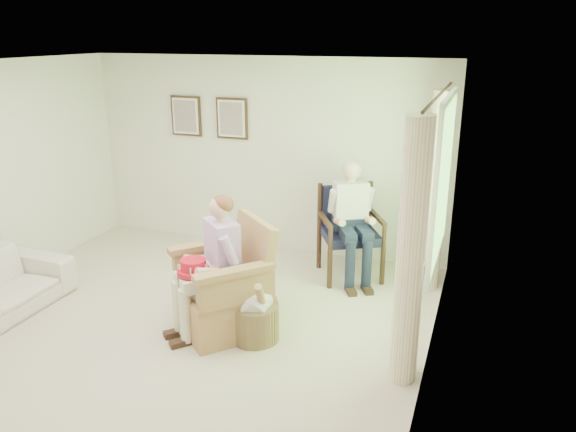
% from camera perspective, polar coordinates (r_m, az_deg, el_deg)
% --- Properties ---
extents(floor, '(5.50, 5.50, 0.00)m').
position_cam_1_polar(floor, '(5.80, -12.82, -12.23)').
color(floor, beige).
rests_on(floor, ground).
extents(back_wall, '(5.00, 0.04, 2.60)m').
position_cam_1_polar(back_wall, '(7.62, -2.42, 6.17)').
color(back_wall, silver).
rests_on(back_wall, ground).
extents(right_wall, '(0.04, 5.50, 2.60)m').
position_cam_1_polar(right_wall, '(4.45, 14.25, -3.36)').
color(right_wall, silver).
rests_on(right_wall, ground).
extents(ceiling, '(5.00, 5.50, 0.02)m').
position_cam_1_polar(ceiling, '(5.03, -14.95, 14.29)').
color(ceiling, white).
rests_on(ceiling, back_wall).
extents(window, '(0.13, 2.50, 1.63)m').
position_cam_1_polar(window, '(5.51, 15.49, 3.83)').
color(window, '#2D6B23').
rests_on(window, right_wall).
extents(curtain_left, '(0.34, 0.34, 2.30)m').
position_cam_1_polar(curtain_left, '(4.73, 12.36, -3.89)').
color(curtain_left, '#F9F4C2').
rests_on(curtain_left, ground).
extents(curtain_right, '(0.34, 0.34, 2.30)m').
position_cam_1_polar(curtain_right, '(6.58, 14.78, 2.25)').
color(curtain_right, '#F9F4C2').
rests_on(curtain_right, ground).
extents(framed_print_left, '(0.45, 0.05, 0.55)m').
position_cam_1_polar(framed_print_left, '(8.01, -10.33, 9.97)').
color(framed_print_left, '#382114').
rests_on(framed_print_left, back_wall).
extents(framed_print_right, '(0.45, 0.05, 0.55)m').
position_cam_1_polar(framed_print_right, '(7.68, -5.73, 9.83)').
color(framed_print_right, '#382114').
rests_on(framed_print_right, back_wall).
extents(wicker_armchair, '(0.88, 0.87, 1.12)m').
position_cam_1_polar(wicker_armchair, '(5.79, -6.48, -7.90)').
color(wicker_armchair, tan).
rests_on(wicker_armchair, ground).
extents(wood_armchair, '(0.71, 0.66, 1.09)m').
position_cam_1_polar(wood_armchair, '(6.94, 6.58, -1.22)').
color(wood_armchair, black).
rests_on(wood_armchair, ground).
extents(person_wicker, '(0.40, 0.62, 1.39)m').
position_cam_1_polar(person_wicker, '(5.48, -7.33, -4.16)').
color(person_wicker, beige).
rests_on(person_wicker, ground).
extents(person_dark, '(0.40, 0.63, 1.43)m').
position_cam_1_polar(person_dark, '(6.69, 6.29, 0.37)').
color(person_dark, '#181E34').
rests_on(person_dark, ground).
extents(red_hat, '(0.33, 0.33, 0.14)m').
position_cam_1_polar(red_hat, '(5.48, -9.57, -5.18)').
color(red_hat, red).
rests_on(red_hat, person_wicker).
extents(hatbox, '(0.57, 0.57, 0.70)m').
position_cam_1_polar(hatbox, '(5.56, -3.39, -9.91)').
color(hatbox, '#9E8556').
rests_on(hatbox, ground).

